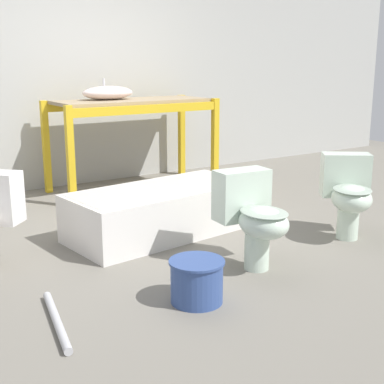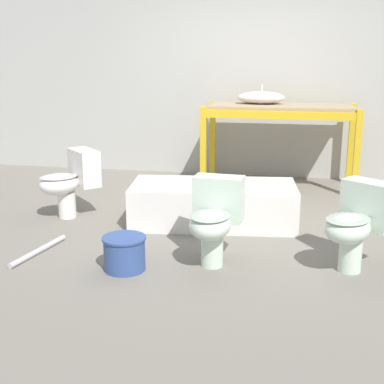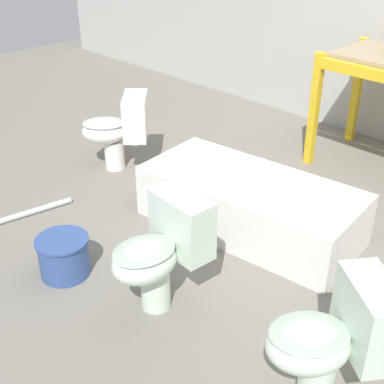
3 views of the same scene
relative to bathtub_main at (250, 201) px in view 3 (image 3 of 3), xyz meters
The scene contains 7 objects.
ground_plane 0.36m from the bathtub_main, 70.29° to the left, with size 12.00×12.00×0.00m, color slate.
bathtub_main is the anchor object (origin of this frame).
toilet_near 1.04m from the bathtub_main, 81.14° to the right, with size 0.41×0.61×0.69m.
toilet_far 1.57m from the bathtub_main, 36.48° to the right, with size 0.64×0.68×0.69m.
toilet_extra 1.48m from the bathtub_main, behind, with size 0.66×0.66×0.69m.
bucket_white 1.38m from the bathtub_main, 111.56° to the right, with size 0.35×0.35×0.27m.
loose_pipe 1.73m from the bathtub_main, 140.76° to the right, with size 0.18×0.73×0.05m.
Camera 3 is at (1.98, -2.95, 2.20)m, focal length 50.00 mm.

